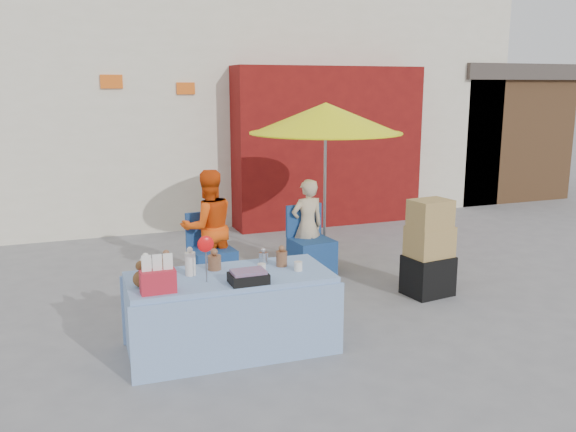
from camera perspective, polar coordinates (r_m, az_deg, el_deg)
name	(u,v)px	position (r m, az deg, el deg)	size (l,w,h in m)	color
ground	(300,332)	(5.89, 1.10, -10.79)	(80.00, 80.00, 0.00)	slate
backdrop	(184,44)	(12.83, -9.70, 15.56)	(14.00, 8.00, 7.80)	silver
market_table	(230,311)	(5.43, -5.48, -8.87)	(1.82, 0.89, 1.09)	#829ED0
chair_left	(212,265)	(7.14, -7.12, -4.56)	(0.52, 0.51, 0.85)	navy
chair_right	(311,254)	(7.52, 2.19, -3.62)	(0.52, 0.51, 0.85)	navy
vendor_orange	(208,227)	(7.16, -7.45, -1.04)	(0.66, 0.51, 1.35)	#F34D0C
vendor_beige	(307,226)	(7.56, 1.82, -0.94)	(0.43, 0.28, 1.17)	#CAB38F
umbrella	(326,119)	(7.63, 3.55, 9.07)	(1.90, 1.90, 2.09)	gray
box_stack	(429,251)	(6.91, 13.05, -3.24)	(0.54, 0.46, 1.08)	black
tarp_bundle	(184,337)	(5.47, -9.69, -11.13)	(0.66, 0.53, 0.30)	yellow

